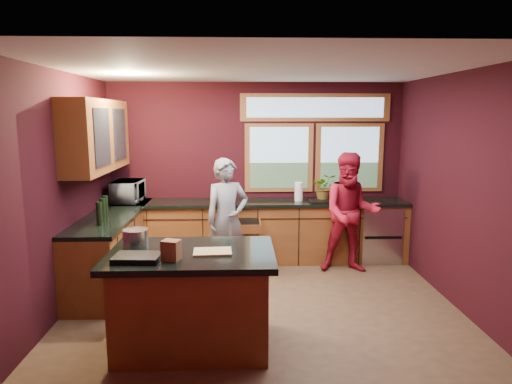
{
  "coord_description": "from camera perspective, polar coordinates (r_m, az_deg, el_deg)",
  "views": [
    {
      "loc": [
        -0.26,
        -5.04,
        2.21
      ],
      "look_at": [
        -0.06,
        0.4,
        1.29
      ],
      "focal_mm": 32.0,
      "sensor_mm": 36.0,
      "label": 1
    }
  ],
  "objects": [
    {
      "name": "floor",
      "position": [
        5.51,
        0.83,
        -14.03
      ],
      "size": [
        4.5,
        4.5,
        0.0
      ],
      "primitive_type": "plane",
      "color": "brown",
      "rests_on": "ground"
    },
    {
      "name": "room_shell",
      "position": [
        5.39,
        -5.68,
        5.2
      ],
      "size": [
        4.52,
        4.02,
        2.71
      ],
      "color": "black",
      "rests_on": "ground"
    },
    {
      "name": "back_counter",
      "position": [
        6.97,
        1.78,
        -4.87
      ],
      "size": [
        4.5,
        0.64,
        0.93
      ],
      "color": "brown",
      "rests_on": "floor"
    },
    {
      "name": "left_counter",
      "position": [
        6.37,
        -17.49,
        -6.71
      ],
      "size": [
        0.64,
        2.3,
        0.93
      ],
      "color": "brown",
      "rests_on": "floor"
    },
    {
      "name": "island",
      "position": [
        4.51,
        -7.92,
        -13.04
      ],
      "size": [
        1.55,
        1.05,
        0.95
      ],
      "color": "brown",
      "rests_on": "floor"
    },
    {
      "name": "person_grey",
      "position": [
        6.13,
        -3.63,
        -3.45
      ],
      "size": [
        0.71,
        0.59,
        1.65
      ],
      "primitive_type": "imported",
      "rotation": [
        0.0,
        0.0,
        0.39
      ],
      "color": "slate",
      "rests_on": "floor"
    },
    {
      "name": "person_red",
      "position": [
        6.55,
        11.75,
        -2.58
      ],
      "size": [
        0.88,
        0.71,
        1.7
      ],
      "primitive_type": "imported",
      "rotation": [
        0.0,
        0.0,
        -0.08
      ],
      "color": "maroon",
      "rests_on": "floor"
    },
    {
      "name": "microwave",
      "position": [
        7.03,
        -15.7,
        0.09
      ],
      "size": [
        0.42,
        0.59,
        0.32
      ],
      "primitive_type": "imported",
      "rotation": [
        0.0,
        0.0,
        1.52
      ],
      "color": "#999999",
      "rests_on": "left_counter"
    },
    {
      "name": "potted_plant",
      "position": [
        6.99,
        8.52,
        0.63
      ],
      "size": [
        0.36,
        0.31,
        0.4
      ],
      "primitive_type": "imported",
      "color": "#999999",
      "rests_on": "back_counter"
    },
    {
      "name": "paper_towel",
      "position": [
        6.89,
        5.36,
        0.07
      ],
      "size": [
        0.12,
        0.12,
        0.28
      ],
      "primitive_type": "cylinder",
      "color": "white",
      "rests_on": "back_counter"
    },
    {
      "name": "cutting_board",
      "position": [
        4.29,
        -5.45,
        -7.45
      ],
      "size": [
        0.36,
        0.27,
        0.02
      ],
      "primitive_type": "cube",
      "rotation": [
        0.0,
        0.0,
        0.05
      ],
      "color": "tan",
      "rests_on": "island"
    },
    {
      "name": "stock_pot",
      "position": [
        4.56,
        -14.81,
        -5.64
      ],
      "size": [
        0.24,
        0.24,
        0.18
      ],
      "primitive_type": "cylinder",
      "color": "#B1B1B6",
      "rests_on": "island"
    },
    {
      "name": "paper_bag",
      "position": [
        4.11,
        -10.55,
        -7.16
      ],
      "size": [
        0.18,
        0.16,
        0.18
      ],
      "primitive_type": "cube",
      "rotation": [
        0.0,
        0.0,
        -0.32
      ],
      "color": "brown",
      "rests_on": "island"
    },
    {
      "name": "black_tray",
      "position": [
        4.18,
        -14.63,
        -7.95
      ],
      "size": [
        0.42,
        0.3,
        0.05
      ],
      "primitive_type": "cube",
      "rotation": [
        0.0,
        0.0,
        -0.06
      ],
      "color": "black",
      "rests_on": "island"
    }
  ]
}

